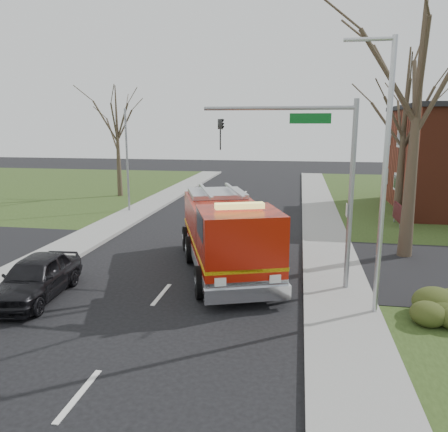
# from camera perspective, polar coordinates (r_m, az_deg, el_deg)

# --- Properties ---
(ground) EXTENTS (120.00, 120.00, 0.00)m
(ground) POSITION_cam_1_polar(r_m,az_deg,el_deg) (15.96, -8.16, -10.14)
(ground) COLOR black
(ground) RESTS_ON ground
(sidewalk_right) EXTENTS (2.40, 80.00, 0.15)m
(sidewalk_right) POSITION_cam_1_polar(r_m,az_deg,el_deg) (15.30, 14.97, -11.12)
(sidewalk_right) COLOR gray
(sidewalk_right) RESTS_ON ground
(sidewalk_left) EXTENTS (2.40, 80.00, 0.15)m
(sidewalk_left) POSITION_cam_1_polar(r_m,az_deg,el_deg) (18.72, -26.72, -7.73)
(sidewalk_left) COLOR gray
(sidewalk_left) RESTS_ON ground
(health_center_sign) EXTENTS (0.12, 2.00, 1.40)m
(health_center_sign) POSITION_cam_1_polar(r_m,az_deg,el_deg) (27.65, 21.75, 0.44)
(health_center_sign) COLOR #420F14
(health_center_sign) RESTS_ON ground
(hedge_corner) EXTENTS (2.80, 2.00, 0.90)m
(hedge_corner) POSITION_cam_1_polar(r_m,az_deg,el_deg) (14.75, 26.51, -10.77)
(hedge_corner) COLOR #2F4017
(hedge_corner) RESTS_ON lawn_right
(bare_tree_near) EXTENTS (6.00, 6.00, 12.00)m
(bare_tree_near) POSITION_cam_1_polar(r_m,az_deg,el_deg) (20.67, 24.09, 14.94)
(bare_tree_near) COLOR #3E3225
(bare_tree_near) RESTS_ON ground
(bare_tree_far) EXTENTS (5.25, 5.25, 10.50)m
(bare_tree_far) POSITION_cam_1_polar(r_m,az_deg,el_deg) (29.73, 22.57, 12.01)
(bare_tree_far) COLOR #3E3225
(bare_tree_far) RESTS_ON ground
(bare_tree_left) EXTENTS (4.50, 4.50, 9.00)m
(bare_tree_left) POSITION_cam_1_polar(r_m,az_deg,el_deg) (37.09, -13.79, 10.92)
(bare_tree_left) COLOR #3E3225
(bare_tree_left) RESTS_ON ground
(traffic_signal_mast) EXTENTS (5.29, 0.18, 6.80)m
(traffic_signal_mast) POSITION_cam_1_polar(r_m,az_deg,el_deg) (15.61, 11.77, 7.07)
(traffic_signal_mast) COLOR gray
(traffic_signal_mast) RESTS_ON ground
(streetlight_pole) EXTENTS (1.48, 0.16, 8.40)m
(streetlight_pole) POSITION_cam_1_polar(r_m,az_deg,el_deg) (13.84, 20.03, 5.37)
(streetlight_pole) COLOR #B7BABF
(streetlight_pole) RESTS_ON ground
(utility_pole_far) EXTENTS (0.14, 0.14, 7.00)m
(utility_pole_far) POSITION_cam_1_polar(r_m,az_deg,el_deg) (30.41, -12.53, 6.96)
(utility_pole_far) COLOR gray
(utility_pole_far) RESTS_ON ground
(fire_engine) EXTENTS (5.37, 8.70, 3.32)m
(fire_engine) POSITION_cam_1_polar(r_m,az_deg,el_deg) (17.78, 0.35, -2.62)
(fire_engine) COLOR #9A1407
(fire_engine) RESTS_ON ground
(parked_car_maroon) EXTENTS (2.13, 4.56, 1.51)m
(parked_car_maroon) POSITION_cam_1_polar(r_m,az_deg,el_deg) (16.62, -23.37, -7.35)
(parked_car_maroon) COLOR black
(parked_car_maroon) RESTS_ON ground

